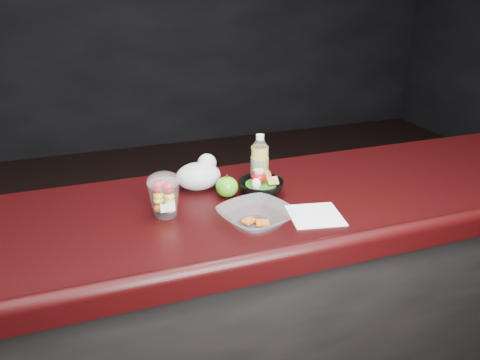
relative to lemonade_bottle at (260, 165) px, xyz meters
name	(u,v)px	position (x,y,z in m)	size (l,w,h in m)	color
counter	(261,322)	(-0.03, -0.13, -0.59)	(4.06, 0.71, 1.02)	black
lemonade_bottle	(260,165)	(0.00, 0.00, 0.00)	(0.06, 0.06, 0.19)	gold
fruit_cup	(164,194)	(-0.36, -0.11, -0.01)	(0.10, 0.10, 0.15)	white
green_apple	(227,187)	(-0.14, -0.05, -0.05)	(0.08, 0.08, 0.08)	#2C8A10
plastic_bag	(199,174)	(-0.21, 0.05, -0.03)	(0.16, 0.13, 0.12)	silver
snack_bowl	(261,186)	(-0.02, -0.07, -0.05)	(0.20, 0.20, 0.09)	black
takeout_bowl	(256,217)	(-0.12, -0.27, -0.05)	(0.27, 0.27, 0.05)	silver
paper_napkin	(315,215)	(0.08, -0.28, -0.08)	(0.16, 0.16, 0.00)	white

